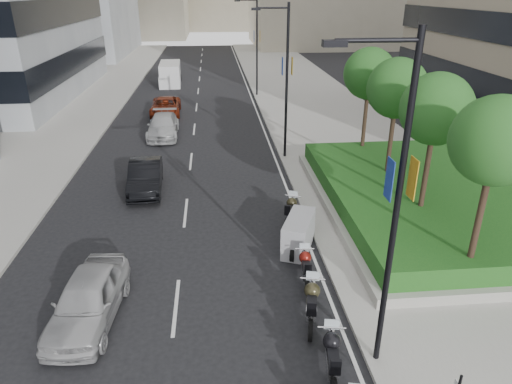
{
  "coord_description": "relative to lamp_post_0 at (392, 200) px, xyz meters",
  "views": [
    {
      "loc": [
        -0.0,
        -8.48,
        9.67
      ],
      "look_at": [
        1.61,
        8.58,
        2.0
      ],
      "focal_mm": 32.0,
      "sensor_mm": 36.0,
      "label": 1
    }
  ],
  "objects": [
    {
      "name": "planter",
      "position": [
        5.86,
        9.0,
        -4.72
      ],
      "size": [
        10.0,
        14.0,
        0.4
      ],
      "primitive_type": "cube",
      "color": "#9F9D94",
      "rests_on": "sidewalk_right"
    },
    {
      "name": "car_b",
      "position": [
        -7.8,
        12.86,
        -4.31
      ],
      "size": [
        1.88,
        4.67,
        1.51
      ],
      "primitive_type": "imported",
      "rotation": [
        0.0,
        0.0,
        0.06
      ],
      "color": "black",
      "rests_on": "ground"
    },
    {
      "name": "tree_0",
      "position": [
        4.36,
        3.0,
        0.36
      ],
      "size": [
        2.8,
        2.8,
        6.3
      ],
      "color": "#332319",
      "rests_on": "planter"
    },
    {
      "name": "car_c",
      "position": [
        -7.76,
        22.45,
        -4.32
      ],
      "size": [
        2.17,
        5.15,
        1.48
      ],
      "primitive_type": "imported",
      "rotation": [
        0.0,
        0.0,
        0.02
      ],
      "color": "#B2B3B4",
      "rests_on": "ground"
    },
    {
      "name": "tree_3",
      "position": [
        4.36,
        15.0,
        0.36
      ],
      "size": [
        2.8,
        2.8,
        6.3
      ],
      "color": "#332319",
      "rests_on": "planter"
    },
    {
      "name": "motorcycle_5",
      "position": [
        -0.94,
        6.25,
        -4.36
      ],
      "size": [
        1.73,
        2.5,
        1.41
      ],
      "rotation": [
        0.0,
        0.0,
        1.19
      ],
      "color": "black",
      "rests_on": "ground"
    },
    {
      "name": "sidewalk_left",
      "position": [
        -16.14,
        29.0,
        -4.99
      ],
      "size": [
        8.0,
        100.0,
        0.15
      ],
      "primitive_type": "cube",
      "color": "#9E9B93",
      "rests_on": "ground"
    },
    {
      "name": "lane_centre",
      "position": [
        -5.64,
        29.0,
        -5.06
      ],
      "size": [
        0.12,
        100.0,
        0.01
      ],
      "primitive_type": "cube",
      "color": "silver",
      "rests_on": "ground"
    },
    {
      "name": "car_d",
      "position": [
        -8.1,
        28.45,
        -4.36
      ],
      "size": [
        2.48,
        5.17,
        1.42
      ],
      "primitive_type": "imported",
      "rotation": [
        0.0,
        0.0,
        0.03
      ],
      "color": "maroon",
      "rests_on": "ground"
    },
    {
      "name": "hedge",
      "position": [
        5.86,
        9.0,
        -4.12
      ],
      "size": [
        9.4,
        13.4,
        0.8
      ],
      "primitive_type": "cube",
      "color": "#124115",
      "rests_on": "planter"
    },
    {
      "name": "delivery_van",
      "position": [
        -8.67,
        41.51,
        -3.98
      ],
      "size": [
        2.33,
        5.62,
        2.33
      ],
      "rotation": [
        0.0,
        0.0,
        0.04
      ],
      "color": "white",
      "rests_on": "ground"
    },
    {
      "name": "lamp_post_2",
      "position": [
        0.0,
        35.0,
        0.0
      ],
      "size": [
        2.34,
        0.45,
        9.0
      ],
      "color": "black",
      "rests_on": "ground"
    },
    {
      "name": "lamp_post_1",
      "position": [
        0.0,
        17.0,
        0.0
      ],
      "size": [
        2.34,
        0.45,
        9.0
      ],
      "color": "black",
      "rests_on": "ground"
    },
    {
      "name": "motorcycle_2",
      "position": [
        -1.22,
        -0.33,
        -4.44
      ],
      "size": [
        0.77,
        2.32,
        1.16
      ],
      "rotation": [
        0.0,
        0.0,
        1.4
      ],
      "color": "black",
      "rests_on": "ground"
    },
    {
      "name": "lane_edge",
      "position": [
        -0.44,
        29.0,
        -5.06
      ],
      "size": [
        0.12,
        100.0,
        0.01
      ],
      "primitive_type": "cube",
      "color": "silver",
      "rests_on": "ground"
    },
    {
      "name": "tree_2",
      "position": [
        4.36,
        11.0,
        0.36
      ],
      "size": [
        2.8,
        2.8,
        6.3
      ],
      "color": "#332319",
      "rests_on": "planter"
    },
    {
      "name": "motorcycle_6",
      "position": [
        -0.88,
        8.54,
        -4.47
      ],
      "size": [
        0.99,
        2.14,
        1.11
      ],
      "rotation": [
        0.0,
        0.0,
        1.22
      ],
      "color": "black",
      "rests_on": "ground"
    },
    {
      "name": "motorcycle_4",
      "position": [
        -1.08,
        4.1,
        -4.51
      ],
      "size": [
        0.69,
        2.08,
        1.03
      ],
      "rotation": [
        0.0,
        0.0,
        1.48
      ],
      "color": "black",
      "rests_on": "ground"
    },
    {
      "name": "motorcycle_3",
      "position": [
        -1.31,
        1.94,
        -4.43
      ],
      "size": [
        0.86,
        2.37,
        1.19
      ],
      "rotation": [
        0.0,
        0.0,
        1.35
      ],
      "color": "black",
      "rests_on": "ground"
    },
    {
      "name": "tree_1",
      "position": [
        4.36,
        7.0,
        0.36
      ],
      "size": [
        2.8,
        2.8,
        6.3
      ],
      "color": "#332319",
      "rests_on": "planter"
    },
    {
      "name": "car_a",
      "position": [
        -8.29,
        2.62,
        -4.3
      ],
      "size": [
        2.18,
        4.63,
        1.53
      ],
      "primitive_type": "imported",
      "rotation": [
        0.0,
        0.0,
        -0.08
      ],
      "color": "#AEADB0",
      "rests_on": "ground"
    },
    {
      "name": "sidewalk_right",
      "position": [
        4.86,
        29.0,
        -4.99
      ],
      "size": [
        10.0,
        100.0,
        0.15
      ],
      "primitive_type": "cube",
      "color": "#9E9B93",
      "rests_on": "ground"
    },
    {
      "name": "lamp_post_0",
      "position": [
        0.0,
        0.0,
        0.0
      ],
      "size": [
        2.34,
        0.45,
        9.0
      ],
      "color": "black",
      "rests_on": "ground"
    }
  ]
}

